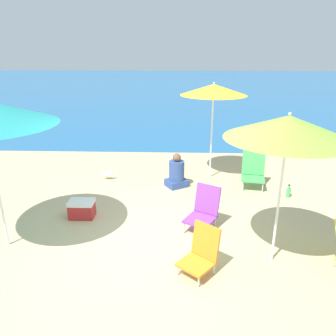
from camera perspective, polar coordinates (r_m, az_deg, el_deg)
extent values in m
plane|color=#C6B284|center=(5.51, -2.12, -12.49)|extent=(60.00, 60.00, 0.00)
cube|color=#23669E|center=(29.65, 1.44, 14.30)|extent=(60.00, 40.00, 0.01)
cylinder|color=white|center=(4.85, 18.68, -5.86)|extent=(0.04, 0.04, 1.86)
cone|color=#8ECC3D|center=(4.51, 20.21, 6.68)|extent=(1.65, 1.65, 0.31)
sphere|color=white|center=(4.47, 20.47, 8.85)|extent=(0.04, 0.04, 0.04)
cylinder|color=white|center=(7.81, 7.57, 5.24)|extent=(0.04, 0.04, 1.98)
cone|color=yellow|center=(7.61, 7.96, 13.38)|extent=(1.51, 1.51, 0.25)
sphere|color=white|center=(7.59, 8.01, 14.45)|extent=(0.04, 0.04, 0.04)
cylinder|color=silver|center=(4.74, 1.70, -17.41)|extent=(0.02, 0.02, 0.16)
cylinder|color=silver|center=(4.57, 5.36, -19.15)|extent=(0.02, 0.02, 0.16)
cylinder|color=silver|center=(4.97, 4.47, -15.47)|extent=(0.02, 0.02, 0.16)
cylinder|color=silver|center=(4.81, 8.03, -17.01)|extent=(0.02, 0.02, 0.16)
cube|color=orange|center=(4.71, 4.93, -16.29)|extent=(0.60, 0.60, 0.04)
cube|color=orange|center=(4.71, 6.61, -12.50)|extent=(0.40, 0.35, 0.49)
cylinder|color=silver|center=(7.41, 12.89, -3.14)|extent=(0.02, 0.02, 0.22)
cylinder|color=silver|center=(7.44, 16.16, -3.35)|extent=(0.02, 0.02, 0.22)
cylinder|color=silver|center=(7.78, 12.86, -1.99)|extent=(0.02, 0.02, 0.22)
cylinder|color=silver|center=(7.81, 15.97, -2.20)|extent=(0.02, 0.02, 0.22)
cube|color=#47B756|center=(7.56, 14.55, -1.76)|extent=(0.57, 0.55, 0.04)
cube|color=#47B756|center=(7.68, 14.68, 0.94)|extent=(0.52, 0.24, 0.55)
cylinder|color=silver|center=(5.65, 2.83, -10.37)|extent=(0.02, 0.02, 0.21)
cylinder|color=silver|center=(5.51, 6.33, -11.38)|extent=(0.02, 0.02, 0.21)
cylinder|color=silver|center=(5.99, 4.91, -8.54)|extent=(0.02, 0.02, 0.21)
cylinder|color=silver|center=(5.85, 8.24, -9.43)|extent=(0.02, 0.02, 0.21)
cube|color=purple|center=(5.69, 5.63, -8.85)|extent=(0.64, 0.67, 0.04)
cube|color=purple|center=(5.77, 6.87, -5.40)|extent=(0.46, 0.34, 0.51)
cylinder|color=silver|center=(5.37, 27.28, -14.90)|extent=(0.02, 0.02, 0.17)
cube|color=#334C8C|center=(7.49, 1.50, -2.61)|extent=(0.58, 0.56, 0.16)
cylinder|color=#334C8C|center=(7.38, 1.52, -0.45)|extent=(0.34, 0.34, 0.44)
sphere|color=brown|center=(7.28, 1.54, 1.86)|extent=(0.18, 0.18, 0.18)
cylinder|color=#4CB266|center=(7.39, 20.21, -4.06)|extent=(0.09, 0.09, 0.20)
cylinder|color=#4CB266|center=(7.34, 20.33, -3.11)|extent=(0.04, 0.04, 0.07)
cylinder|color=black|center=(7.33, 20.37, -2.81)|extent=(0.04, 0.04, 0.02)
cube|color=#B72828|center=(6.34, -14.75, -7.17)|extent=(0.45, 0.30, 0.27)
cube|color=white|center=(6.27, -14.88, -5.81)|extent=(0.46, 0.31, 0.07)
cylinder|color=gold|center=(8.03, -10.67, -1.72)|extent=(0.01, 0.01, 0.07)
cylinder|color=gold|center=(8.02, -10.32, -1.73)|extent=(0.01, 0.01, 0.07)
ellipsoid|color=white|center=(7.98, -10.54, -1.06)|extent=(0.26, 0.11, 0.13)
sphere|color=white|center=(7.94, -9.84, -0.68)|extent=(0.07, 0.07, 0.07)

